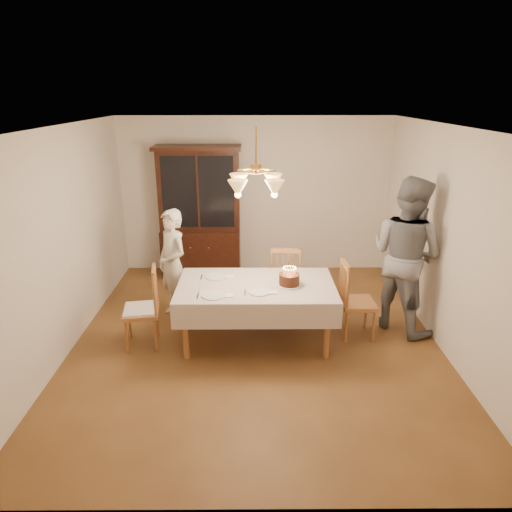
{
  "coord_description": "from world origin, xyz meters",
  "views": [
    {
      "loc": [
        -0.03,
        -5.07,
        2.95
      ],
      "look_at": [
        0.0,
        0.2,
        1.05
      ],
      "focal_mm": 32.0,
      "sensor_mm": 36.0,
      "label": 1
    }
  ],
  "objects_px": {
    "chair_far_side": "(286,282)",
    "elderly_woman": "(173,264)",
    "china_hutch": "(200,215)",
    "birthday_cake": "(289,280)",
    "dining_table": "(256,290)"
  },
  "relations": [
    {
      "from": "china_hutch",
      "to": "elderly_woman",
      "type": "distance_m",
      "value": 1.61
    },
    {
      "from": "china_hutch",
      "to": "birthday_cake",
      "type": "distance_m",
      "value": 2.64
    },
    {
      "from": "dining_table",
      "to": "birthday_cake",
      "type": "height_order",
      "value": "birthday_cake"
    },
    {
      "from": "chair_far_side",
      "to": "china_hutch",
      "type": "bearing_deg",
      "value": 132.53
    },
    {
      "from": "chair_far_side",
      "to": "birthday_cake",
      "type": "distance_m",
      "value": 0.92
    },
    {
      "from": "china_hutch",
      "to": "chair_far_side",
      "type": "distance_m",
      "value": 2.06
    },
    {
      "from": "china_hutch",
      "to": "elderly_woman",
      "type": "relative_size",
      "value": 1.43
    },
    {
      "from": "elderly_woman",
      "to": "birthday_cake",
      "type": "distance_m",
      "value": 1.68
    },
    {
      "from": "dining_table",
      "to": "birthday_cake",
      "type": "xyz_separation_m",
      "value": [
        0.4,
        -0.03,
        0.15
      ]
    },
    {
      "from": "birthday_cake",
      "to": "chair_far_side",
      "type": "bearing_deg",
      "value": 88.5
    },
    {
      "from": "chair_far_side",
      "to": "elderly_woman",
      "type": "relative_size",
      "value": 0.66
    },
    {
      "from": "dining_table",
      "to": "elderly_woman",
      "type": "height_order",
      "value": "elderly_woman"
    },
    {
      "from": "dining_table",
      "to": "birthday_cake",
      "type": "bearing_deg",
      "value": -4.47
    },
    {
      "from": "dining_table",
      "to": "chair_far_side",
      "type": "distance_m",
      "value": 0.94
    },
    {
      "from": "elderly_woman",
      "to": "dining_table",
      "type": "bearing_deg",
      "value": 18.94
    }
  ]
}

